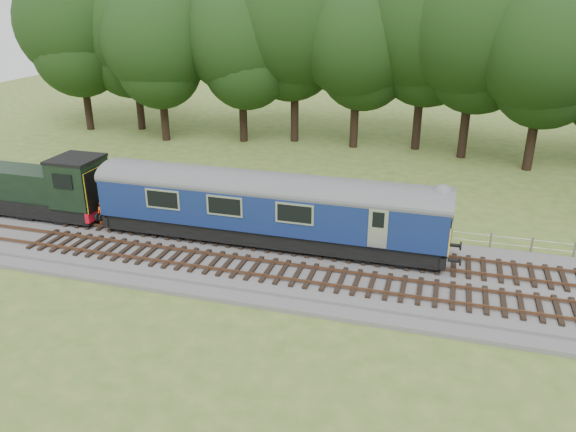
% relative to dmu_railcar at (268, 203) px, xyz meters
% --- Properties ---
extents(ground, '(120.00, 120.00, 0.00)m').
position_rel_dmu_railcar_xyz_m(ground, '(5.16, -1.40, -2.61)').
color(ground, '#426525').
rests_on(ground, ground).
extents(ballast, '(70.00, 7.00, 0.35)m').
position_rel_dmu_railcar_xyz_m(ballast, '(5.16, -1.40, -2.43)').
color(ballast, '#4C4C4F').
rests_on(ballast, ground).
extents(track_north, '(67.20, 2.40, 0.21)m').
position_rel_dmu_railcar_xyz_m(track_north, '(5.16, -0.00, -2.19)').
color(track_north, black).
rests_on(track_north, ballast).
extents(track_south, '(67.20, 2.40, 0.21)m').
position_rel_dmu_railcar_xyz_m(track_south, '(5.16, -3.00, -2.19)').
color(track_south, black).
rests_on(track_south, ballast).
extents(fence, '(64.00, 0.12, 1.00)m').
position_rel_dmu_railcar_xyz_m(fence, '(5.16, 3.10, -2.61)').
color(fence, '#6B6054').
rests_on(fence, ground).
extents(tree_line, '(70.00, 8.00, 18.00)m').
position_rel_dmu_railcar_xyz_m(tree_line, '(5.16, 20.60, -2.61)').
color(tree_line, black).
rests_on(tree_line, ground).
extents(dmu_railcar, '(18.05, 2.86, 3.88)m').
position_rel_dmu_railcar_xyz_m(dmu_railcar, '(0.00, 0.00, 0.00)').
color(dmu_railcar, black).
rests_on(dmu_railcar, ground).
extents(shunter_loco, '(8.92, 2.60, 3.38)m').
position_rel_dmu_railcar_xyz_m(shunter_loco, '(-13.93, 0.00, -0.63)').
color(shunter_loco, black).
rests_on(shunter_loco, ground).
extents(worker, '(0.68, 0.58, 1.57)m').
position_rel_dmu_railcar_xyz_m(worker, '(-9.44, -0.64, -1.47)').
color(worker, '#EB4A0C').
rests_on(worker, ballast).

